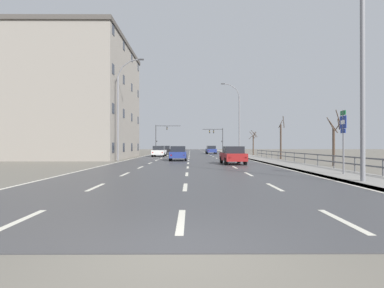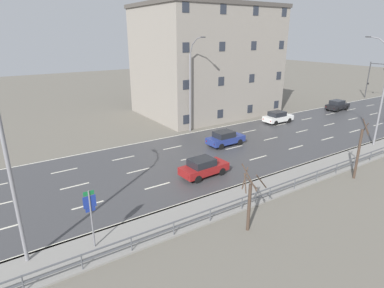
% 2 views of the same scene
% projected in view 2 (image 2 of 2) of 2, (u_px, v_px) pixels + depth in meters
% --- Properties ---
extents(ground_plane, '(160.00, 160.00, 0.12)m').
position_uv_depth(ground_plane, '(342.00, 122.00, 43.13)').
color(ground_plane, '#666056').
extents(guardrail, '(0.07, 34.29, 1.00)m').
position_uv_depth(guardrail, '(257.00, 196.00, 21.90)').
color(guardrail, '#515459').
rests_on(guardrail, ground).
extents(street_lamp_foreground, '(2.54, 0.24, 11.36)m').
position_uv_depth(street_lamp_foreground, '(8.00, 162.00, 14.91)').
color(street_lamp_foreground, slate).
rests_on(street_lamp_foreground, ground).
extents(street_lamp_midground, '(2.87, 0.24, 11.05)m').
position_uv_depth(street_lamp_midground, '(381.00, 95.00, 32.28)').
color(street_lamp_midground, slate).
rests_on(street_lamp_midground, ground).
extents(street_lamp_left_bank, '(2.88, 0.24, 11.00)m').
position_uv_depth(street_lamp_left_bank, '(191.00, 87.00, 37.07)').
color(street_lamp_left_bank, slate).
rests_on(street_lamp_left_bank, ground).
extents(highway_sign, '(0.09, 0.68, 3.55)m').
position_uv_depth(highway_sign, '(91.00, 212.00, 16.94)').
color(highway_sign, slate).
rests_on(highway_sign, ground).
extents(traffic_signal_left, '(5.88, 0.36, 6.47)m').
position_uv_depth(traffic_signal_left, '(375.00, 75.00, 57.22)').
color(traffic_signal_left, '#38383A').
rests_on(traffic_signal_left, ground).
extents(car_near_right, '(1.90, 4.13, 1.57)m').
position_uv_depth(car_near_right, '(278.00, 117.00, 42.25)').
color(car_near_right, silver).
rests_on(car_near_right, ground).
extents(car_far_left, '(2.00, 4.18, 1.57)m').
position_uv_depth(car_far_left, '(337.00, 105.00, 49.32)').
color(car_far_left, black).
rests_on(car_far_left, ground).
extents(car_near_left, '(1.89, 4.13, 1.57)m').
position_uv_depth(car_near_left, '(225.00, 138.00, 33.71)').
color(car_near_left, navy).
rests_on(car_near_left, ground).
extents(car_mid_centre, '(2.00, 4.19, 1.57)m').
position_uv_depth(car_mid_centre, '(203.00, 167.00, 26.40)').
color(car_mid_centre, maroon).
rests_on(car_mid_centre, ground).
extents(brick_building, '(14.13, 18.40, 15.07)m').
position_uv_depth(brick_building, '(206.00, 61.00, 46.25)').
color(brick_building, gray).
rests_on(brick_building, ground).
extents(bare_tree_near, '(1.33, 1.54, 4.46)m').
position_uv_depth(bare_tree_near, '(249.00, 202.00, 18.66)').
color(bare_tree_near, '#423328').
rests_on(bare_tree_near, ground).
extents(bare_tree_mid, '(0.69, 0.81, 5.16)m').
position_uv_depth(bare_tree_mid, '(359.00, 152.00, 25.47)').
color(bare_tree_mid, '#423328').
rests_on(bare_tree_mid, ground).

